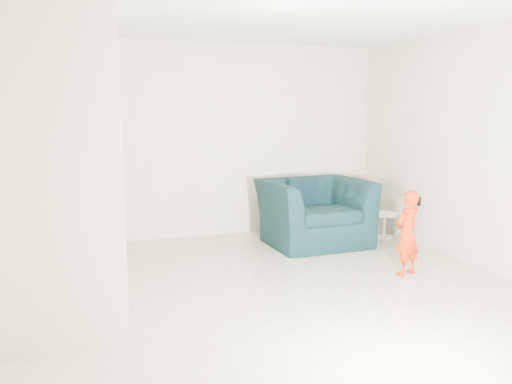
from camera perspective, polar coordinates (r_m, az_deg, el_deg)
floor at (r=5.32m, az=2.83°, el=-11.10°), size 5.50×5.50×0.00m
ceiling at (r=5.07m, az=3.08°, el=18.91°), size 5.50×5.50×0.00m
back_wall at (r=7.62m, az=-4.97°, el=5.38°), size 5.00×0.00×5.00m
right_wall at (r=6.40m, az=24.19°, el=3.94°), size 0.00×5.50×5.50m
armchair at (r=7.28m, az=6.19°, el=-2.12°), size 1.35×1.19×0.86m
toddler at (r=6.12m, az=15.66°, el=-4.19°), size 0.40×0.33×0.93m
side_table at (r=7.78m, az=13.31°, el=-2.99°), size 0.36×0.36×0.36m
staircase at (r=5.24m, az=-20.20°, el=-1.22°), size 1.02×3.03×3.62m
cushion at (r=7.45m, az=4.78°, el=0.04°), size 0.41×0.20×0.41m
throw at (r=6.97m, az=2.50°, el=-1.64°), size 0.05×0.51×0.58m
phone at (r=6.12m, az=16.77°, el=-0.94°), size 0.02×0.05×0.10m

